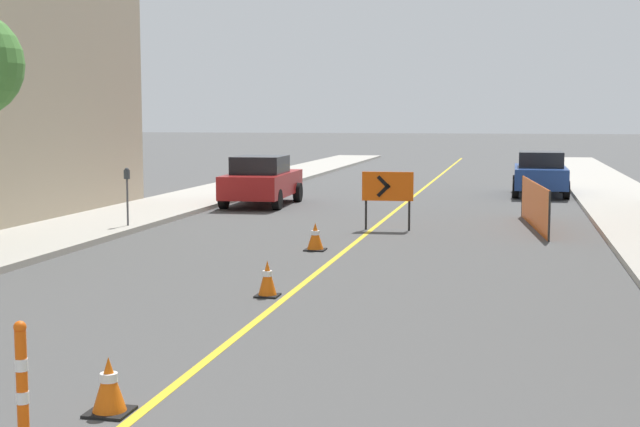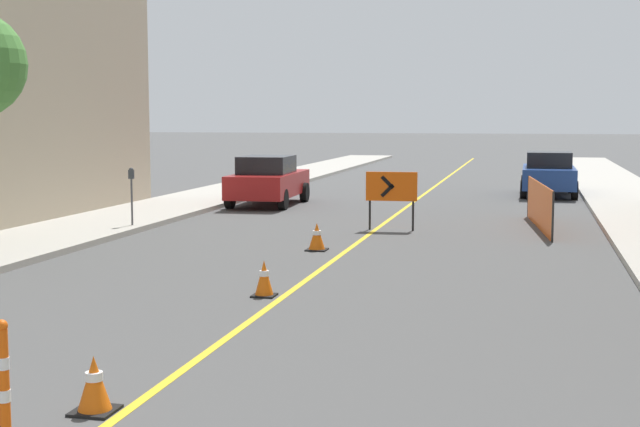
# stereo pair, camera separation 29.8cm
# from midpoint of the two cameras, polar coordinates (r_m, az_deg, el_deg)

# --- Properties ---
(lane_stripe) EXTENTS (0.12, 62.56, 0.01)m
(lane_stripe) POSITION_cam_midpoint_polar(r_m,az_deg,el_deg) (30.30, 5.39, 0.84)
(lane_stripe) COLOR gold
(lane_stripe) RESTS_ON ground_plane
(sidewalk_left) EXTENTS (2.97, 62.56, 0.14)m
(sidewalk_left) POSITION_cam_midpoint_polar(r_m,az_deg,el_deg) (31.91, -7.26, 1.20)
(sidewalk_left) COLOR #ADA89E
(sidewalk_left) RESTS_ON ground_plane
(sidewalk_right) EXTENTS (2.97, 62.56, 0.14)m
(sidewalk_right) POSITION_cam_midpoint_polar(r_m,az_deg,el_deg) (30.28, 18.74, 0.65)
(sidewalk_right) COLOR #ADA89E
(sidewalk_right) RESTS_ON ground_plane
(traffic_cone_second) EXTENTS (0.41, 0.41, 0.56)m
(traffic_cone_second) POSITION_cam_midpoint_polar(r_m,az_deg,el_deg) (8.96, -14.30, -10.64)
(traffic_cone_second) COLOR black
(traffic_cone_second) RESTS_ON ground_plane
(traffic_cone_third) EXTENTS (0.37, 0.37, 0.58)m
(traffic_cone_third) POSITION_cam_midpoint_polar(r_m,az_deg,el_deg) (14.17, -3.99, -4.19)
(traffic_cone_third) COLOR black
(traffic_cone_third) RESTS_ON ground_plane
(traffic_cone_fourth) EXTENTS (0.44, 0.44, 0.59)m
(traffic_cone_fourth) POSITION_cam_midpoint_polar(r_m,az_deg,el_deg) (18.96, -0.76, -1.50)
(traffic_cone_fourth) COLOR black
(traffic_cone_fourth) RESTS_ON ground_plane
(delineator_post_front) EXTENTS (0.31, 0.31, 1.16)m
(delineator_post_front) POSITION_cam_midpoint_polar(r_m,az_deg,el_deg) (8.06, -19.53, -11.08)
(delineator_post_front) COLOR black
(delineator_post_front) RESTS_ON ground_plane
(arrow_barricade_primary) EXTENTS (1.29, 0.14, 1.47)m
(arrow_barricade_primary) POSITION_cam_midpoint_polar(r_m,az_deg,el_deg) (22.31, 3.97, 1.61)
(arrow_barricade_primary) COLOR #EF560C
(arrow_barricade_primary) RESTS_ON ground_plane
(safety_mesh_fence) EXTENTS (0.60, 5.26, 1.17)m
(safety_mesh_fence) POSITION_cam_midpoint_polar(r_m,az_deg,el_deg) (23.41, 13.21, 0.53)
(safety_mesh_fence) COLOR #EF560C
(safety_mesh_fence) RESTS_ON ground_plane
(parked_car_curb_near) EXTENTS (1.97, 4.37, 1.59)m
(parked_car_curb_near) POSITION_cam_midpoint_polar(r_m,az_deg,el_deg) (28.60, -4.05, 2.12)
(parked_car_curb_near) COLOR maroon
(parked_car_curb_near) RESTS_ON ground_plane
(parked_car_curb_mid) EXTENTS (1.93, 4.31, 1.59)m
(parked_car_curb_mid) POSITION_cam_midpoint_polar(r_m,az_deg,el_deg) (32.97, 13.66, 2.51)
(parked_car_curb_mid) COLOR navy
(parked_car_curb_mid) RESTS_ON ground_plane
(parking_meter_near_curb) EXTENTS (0.12, 0.11, 1.44)m
(parking_meter_near_curb) POSITION_cam_midpoint_polar(r_m,az_deg,el_deg) (22.63, -12.62, 1.78)
(parking_meter_near_curb) COLOR #4C4C51
(parking_meter_near_curb) RESTS_ON sidewalk_left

